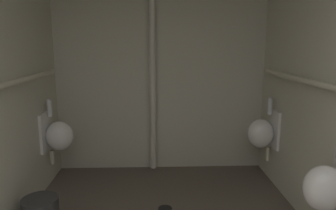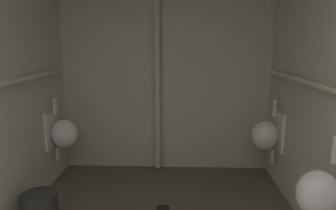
# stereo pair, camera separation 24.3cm
# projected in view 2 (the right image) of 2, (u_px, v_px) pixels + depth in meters

# --- Properties ---
(wall_back) EXTENTS (2.76, 0.06, 2.65)m
(wall_back) POSITION_uv_depth(u_px,v_px,m) (166.00, 67.00, 4.01)
(wall_back) COLOR beige
(wall_back) RESTS_ON ground
(urinal_left_mid) EXTENTS (0.32, 0.30, 0.76)m
(urinal_left_mid) POSITION_uv_depth(u_px,v_px,m) (62.00, 133.00, 3.65)
(urinal_left_mid) COLOR white
(urinal_right_mid) EXTENTS (0.32, 0.30, 0.76)m
(urinal_right_mid) POSITION_uv_depth(u_px,v_px,m) (321.00, 192.00, 2.20)
(urinal_right_mid) COLOR white
(urinal_right_far) EXTENTS (0.32, 0.30, 0.76)m
(urinal_right_far) POSITION_uv_depth(u_px,v_px,m) (267.00, 135.00, 3.58)
(urinal_right_far) COLOR white
(standpipe_back_wall) EXTENTS (0.08, 0.08, 2.60)m
(standpipe_back_wall) POSITION_uv_depth(u_px,v_px,m) (157.00, 68.00, 3.91)
(standpipe_back_wall) COLOR beige
(standpipe_back_wall) RESTS_ON ground
(floor_drain) EXTENTS (0.14, 0.14, 0.01)m
(floor_drain) POSITION_uv_depth(u_px,v_px,m) (163.00, 208.00, 3.18)
(floor_drain) COLOR black
(floor_drain) RESTS_ON ground
(waste_bin) EXTENTS (0.32, 0.32, 0.30)m
(waste_bin) POSITION_uv_depth(u_px,v_px,m) (40.00, 209.00, 2.87)
(waste_bin) COLOR #2D2D2D
(waste_bin) RESTS_ON ground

